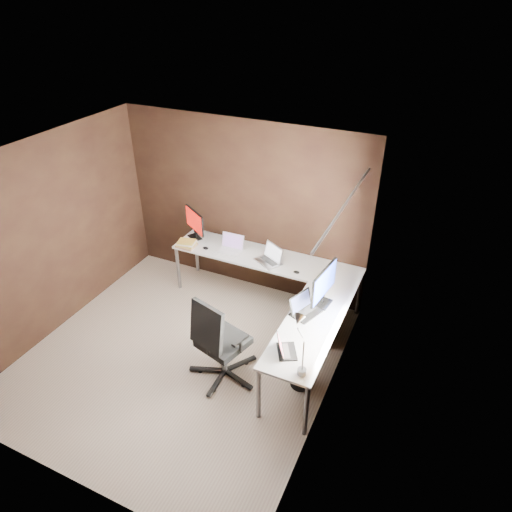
% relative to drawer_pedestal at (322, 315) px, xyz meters
% --- Properties ---
extents(room, '(3.60, 3.60, 2.50)m').
position_rel_drawer_pedestal_xyz_m(room, '(-1.09, -1.08, 0.98)').
color(room, tan).
rests_on(room, ground).
extents(desk, '(2.65, 2.25, 0.73)m').
position_rel_drawer_pedestal_xyz_m(desk, '(-0.59, -0.11, 0.38)').
color(desk, white).
rests_on(desk, ground).
extents(drawer_pedestal, '(0.42, 0.50, 0.60)m').
position_rel_drawer_pedestal_xyz_m(drawer_pedestal, '(0.00, 0.00, 0.00)').
color(drawer_pedestal, white).
rests_on(drawer_pedestal, ground).
extents(monitor_left, '(0.44, 0.29, 0.44)m').
position_rel_drawer_pedestal_xyz_m(monitor_left, '(-2.11, 0.42, 0.68)').
color(monitor_left, black).
rests_on(monitor_left, desk).
extents(monitor_right, '(0.17, 0.60, 0.49)m').
position_rel_drawer_pedestal_xyz_m(monitor_right, '(0.07, -0.32, 0.71)').
color(monitor_right, black).
rests_on(monitor_right, desk).
extents(laptop_white, '(0.34, 0.24, 0.22)m').
position_rel_drawer_pedestal_xyz_m(laptop_white, '(-1.47, 0.33, 0.48)').
color(laptop_white, white).
rests_on(laptop_white, desk).
extents(laptop_silver, '(0.42, 0.39, 0.23)m').
position_rel_drawer_pedestal_xyz_m(laptop_silver, '(-0.86, 0.28, 0.48)').
color(laptop_silver, silver).
rests_on(laptop_silver, desk).
extents(laptop_black_big, '(0.35, 0.41, 0.23)m').
position_rel_drawer_pedestal_xyz_m(laptop_black_big, '(-0.07, -0.56, 0.48)').
color(laptop_black_big, black).
rests_on(laptop_black_big, desk).
extents(laptop_black_small, '(0.30, 0.33, 0.18)m').
position_rel_drawer_pedestal_xyz_m(laptop_black_small, '(-0.04, -1.26, 0.47)').
color(laptop_black_small, black).
rests_on(laptop_black_small, desk).
extents(book_stack, '(0.28, 0.23, 0.08)m').
position_rel_drawer_pedestal_xyz_m(book_stack, '(-2.10, 0.15, 0.47)').
color(book_stack, '#906C4D').
rests_on(book_stack, desk).
extents(mouse_left, '(0.10, 0.09, 0.04)m').
position_rel_drawer_pedestal_xyz_m(mouse_left, '(-1.81, 0.19, 0.45)').
color(mouse_left, black).
rests_on(mouse_left, desk).
extents(mouse_corner, '(0.10, 0.08, 0.03)m').
position_rel_drawer_pedestal_xyz_m(mouse_corner, '(-0.43, 0.16, 0.45)').
color(mouse_corner, black).
rests_on(mouse_corner, desk).
extents(desk_lamp, '(0.20, 0.23, 0.64)m').
position_rel_drawer_pedestal_xyz_m(desk_lamp, '(0.16, -1.40, 0.83)').
color(desk_lamp, slate).
rests_on(desk_lamp, desk).
extents(office_chair, '(0.63, 0.66, 1.13)m').
position_rel_drawer_pedestal_xyz_m(office_chair, '(-0.82, -1.20, 0.03)').
color(office_chair, black).
rests_on(office_chair, ground).
extents(wastebasket, '(0.27, 0.27, 0.28)m').
position_rel_drawer_pedestal_xyz_m(wastebasket, '(0.07, -0.95, -0.16)').
color(wastebasket, black).
rests_on(wastebasket, ground).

